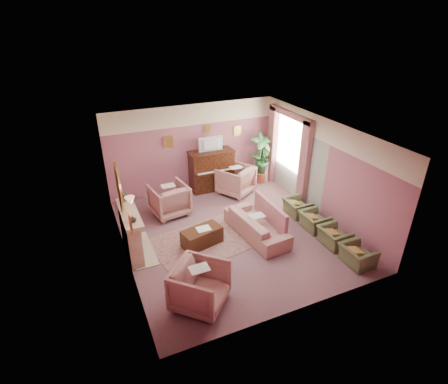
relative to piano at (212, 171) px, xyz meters
name	(u,v)px	position (x,y,z in m)	size (l,w,h in m)	color
floor	(232,233)	(-0.50, -2.68, -0.65)	(5.50, 6.00, 0.01)	#744E53
ceiling	(233,132)	(-0.50, -2.68, 2.15)	(5.50, 6.00, 0.01)	silver
wall_back	(193,148)	(-0.50, 0.32, 0.75)	(5.50, 0.02, 2.80)	#8D5870
wall_front	(302,253)	(-0.50, -5.68, 0.75)	(5.50, 0.02, 2.80)	#8D5870
wall_left	(120,208)	(-3.25, -2.68, 0.75)	(0.02, 6.00, 2.80)	#8D5870
wall_right	(322,168)	(2.25, -2.68, 0.75)	(0.02, 6.00, 2.80)	#8D5870
picture_rail_band	(192,115)	(-0.50, 0.31, 1.82)	(5.50, 0.01, 0.65)	beige
stripe_panel	(294,163)	(2.23, -1.38, 0.42)	(0.01, 3.00, 2.15)	#A1A798
fireplace_surround	(131,234)	(-3.09, -2.48, -0.10)	(0.30, 1.40, 1.10)	tan
fireplace_inset	(136,238)	(-2.99, -2.48, -0.25)	(0.18, 0.72, 0.68)	black
fire_ember	(138,243)	(-2.95, -2.48, -0.43)	(0.06, 0.54, 0.10)	orange
mantel_shelf	(129,213)	(-3.06, -2.48, 0.47)	(0.40, 1.55, 0.07)	tan
hearth	(141,250)	(-2.89, -2.48, -0.64)	(0.55, 1.50, 0.02)	tan
mirror_frame	(119,188)	(-3.20, -2.48, 1.15)	(0.04, 0.72, 1.20)	gold
mirror_glass	(120,188)	(-3.17, -2.48, 1.15)	(0.01, 0.60, 1.06)	silver
sconce_shade	(130,201)	(-3.12, -3.53, 1.33)	(0.20, 0.20, 0.16)	#F6A78E
piano	(212,171)	(0.00, 0.00, 0.00)	(1.40, 0.60, 1.30)	#34170B
piano_keyshelf	(216,173)	(0.00, -0.35, 0.07)	(1.30, 0.12, 0.06)	#34170B
piano_keys	(216,171)	(0.00, -0.35, 0.11)	(1.20, 0.08, 0.02)	silver
piano_top	(211,152)	(0.00, 0.00, 0.66)	(1.45, 0.65, 0.04)	#34170B
television	(212,143)	(0.00, -0.05, 0.95)	(0.80, 0.12, 0.48)	black
print_back_left	(168,142)	(-1.30, 0.28, 1.07)	(0.30, 0.03, 0.38)	gold
print_back_right	(237,131)	(1.05, 0.28, 1.13)	(0.26, 0.03, 0.34)	gold
print_back_mid	(208,128)	(0.00, 0.28, 1.35)	(0.22, 0.03, 0.26)	gold
print_left_wall	(130,222)	(-3.21, -3.88, 1.07)	(0.03, 0.28, 0.36)	gold
window_blind	(290,142)	(2.20, -1.13, 1.05)	(0.03, 1.40, 1.80)	beige
curtain_left	(304,164)	(2.12, -2.05, 0.65)	(0.16, 0.34, 2.60)	#9B5B5D
curtain_right	(272,145)	(2.12, -0.21, 0.65)	(0.16, 0.34, 2.60)	#9B5B5D
pelmet	(290,114)	(2.12, -1.13, 1.91)	(0.16, 2.20, 0.16)	#9B5B5D
mantel_plant	(124,196)	(-3.05, -1.93, 0.64)	(0.16, 0.16, 0.28)	#326532
mantel_vase	(133,219)	(-3.05, -2.98, 0.58)	(0.16, 0.16, 0.16)	beige
area_rug	(203,242)	(-1.37, -2.79, -0.64)	(2.50, 1.80, 0.01)	#865B53
coffee_table	(202,237)	(-1.41, -2.85, -0.43)	(1.00, 0.50, 0.45)	#381D0D
table_paper	(204,229)	(-1.36, -2.85, -0.20)	(0.35, 0.28, 0.01)	silver
sofa	(257,221)	(0.05, -3.03, -0.23)	(0.69, 2.07, 0.84)	#AC796C
sofa_throw	(270,212)	(0.45, -3.03, -0.05)	(0.10, 1.57, 0.57)	#9B5B5D
floral_armchair_left	(169,198)	(-1.73, -1.04, -0.14)	(0.98, 0.98, 1.02)	#AC796C
floral_armchair_right	(236,179)	(0.58, -0.62, -0.14)	(0.98, 0.98, 1.02)	#AC796C
floral_armchair_front	(200,285)	(-2.16, -4.77, -0.14)	(0.98, 0.98, 1.02)	#AC796C
olive_chair_a	(358,253)	(1.62, -5.04, -0.33)	(0.52, 0.74, 0.64)	#576239
olive_chair_b	(334,234)	(1.62, -4.22, -0.33)	(0.52, 0.74, 0.64)	#576239
olive_chair_c	(314,219)	(1.62, -3.40, -0.33)	(0.52, 0.74, 0.64)	#576239
olive_chair_d	(297,205)	(1.62, -2.58, -0.33)	(0.52, 0.74, 0.64)	#576239
side_table	(261,170)	(1.85, -0.04, -0.30)	(0.52, 0.52, 0.70)	silver
side_plant_big	(262,156)	(1.85, -0.04, 0.22)	(0.30, 0.30, 0.34)	#326532
side_plant_small	(266,158)	(1.97, -0.14, 0.19)	(0.16, 0.16, 0.28)	#326532
palm_pot	(260,177)	(1.73, -0.21, -0.48)	(0.34, 0.34, 0.34)	brown
palm_plant	(261,153)	(1.73, -0.21, 0.41)	(0.76, 0.76, 1.44)	#326532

